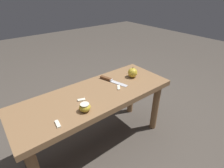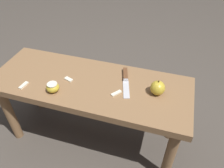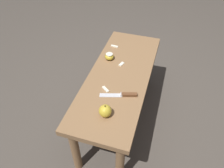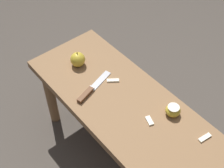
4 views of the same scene
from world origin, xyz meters
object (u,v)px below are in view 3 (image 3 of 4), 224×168
object	(u,v)px
wooden_bench	(119,83)
knife	(124,95)
apple_whole	(105,111)
apple_cut	(109,56)

from	to	relation	value
wooden_bench	knife	distance (m)	0.22
apple_whole	apple_cut	distance (m)	0.55
knife	apple_whole	distance (m)	0.20
knife	apple_cut	bearing A→B (deg)	-75.16
wooden_bench	apple_whole	world-z (taller)	apple_whole
apple_whole	apple_cut	bearing A→B (deg)	15.08
apple_cut	wooden_bench	bearing A→B (deg)	-141.30
apple_cut	knife	bearing A→B (deg)	-148.83
knife	apple_whole	bearing A→B (deg)	54.35
apple_whole	knife	bearing A→B (deg)	-19.31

